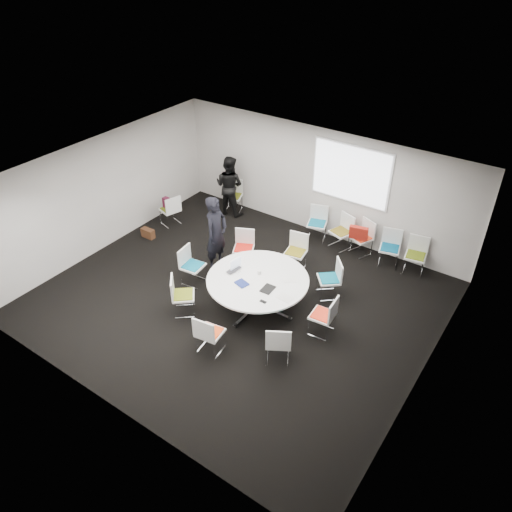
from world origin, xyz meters
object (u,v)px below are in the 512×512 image
Objects in this scene: chair_back_a at (317,229)px; chair_back_b at (340,238)px; chair_person_back at (233,202)px; laptop at (236,271)px; chair_ring_a at (322,322)px; chair_ring_e at (193,272)px; maroon_bag at (169,204)px; chair_back_d at (389,254)px; conference_table at (258,287)px; chair_back_c at (361,244)px; chair_ring_h at (278,348)px; chair_ring_d at (244,255)px; chair_back_e at (414,262)px; chair_ring_f at (183,302)px; chair_ring_c at (295,258)px; brown_bag at (148,233)px; cup at (259,272)px; person_back at (229,186)px; person_main at (216,234)px; chair_ring_g at (210,340)px; chair_ring_b at (329,285)px.

chair_back_a is 0.69m from chair_back_b.
chair_person_back is 2.53× the size of laptop.
chair_ring_a is 1.00× the size of chair_ring_e.
chair_back_d is at bearing 15.73° from maroon_bag.
chair_back_c is (0.93, 3.10, -0.25)m from conference_table.
chair_back_d is at bearing 52.46° from chair_ring_h.
chair_ring_d and chair_back_e have the same top height.
chair_ring_f is 4.21m from chair_back_a.
chair_ring_c is 1.00× the size of chair_ring_f.
chair_back_a is at bearing 26.19° from chair_ring_a.
chair_back_e is 6.63m from brown_bag.
person_back is at bearing 136.20° from cup.
chair_back_e is at bearing -175.73° from chair_ring_d.
chair_back_d is at bearing -171.20° from chair_ring_d.
chair_back_e is 2.53× the size of laptop.
person_main is 1.09× the size of person_back.
person_back is 4.83× the size of laptop.
laptop is 3.50m from brown_bag.
chair_back_d is (1.27, -0.01, 0.00)m from chair_back_b.
conference_table is 4.25m from chair_person_back.
chair_ring_h and chair_back_a have the same top height.
chair_ring_a is 1.00× the size of chair_ring_c.
chair_ring_c is at bearing 40.15° from chair_ring_a.
chair_ring_c is 3.24m from chair_ring_g.
chair_back_a is 2.20× the size of maroon_bag.
chair_ring_a is 3.52m from chair_back_a.
chair_back_a is at bearing -139.43° from chair_ring_d.
chair_ring_h reaches higher than laptop.
chair_back_e is 1.00× the size of chair_person_back.
chair_back_a is 4.35m from brown_bag.
conference_table is 1.54m from chair_ring_a.
chair_ring_a is at bearing 125.19° from chair_ring_c.
chair_back_a and chair_back_b have the same top height.
chair_back_b is 3.19m from person_main.
cup is at bearing -112.31° from person_main.
chair_ring_a is 5.37m from chair_person_back.
chair_ring_d is 2.66m from chair_person_back.
chair_ring_a is at bearing -80.22° from laptop.
brown_bag is (-3.37, 0.72, -0.62)m from laptop.
chair_ring_a is at bearing 141.50° from person_back.
chair_ring_f is at bearing -31.81° from brown_bag.
chair_back_c is 1.00× the size of chair_back_d.
person_main reaches higher than chair_back_a.
chair_ring_g is at bearing -90.01° from conference_table.
chair_ring_e is at bearing 48.90° from chair_back_a.
chair_back_c is (2.09, 4.14, 0.00)m from chair_ring_f.
cup reaches higher than laptop.
chair_ring_b and chair_back_a have the same top height.
chair_ring_a is at bearing 39.56° from chair_ring_g.
chair_back_e is 2.44× the size of brown_bag.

